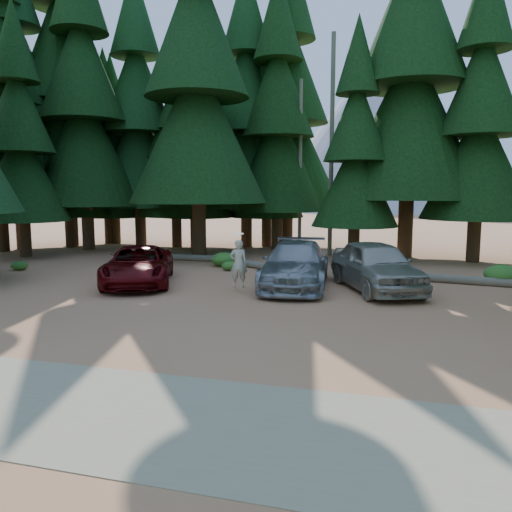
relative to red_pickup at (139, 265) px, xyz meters
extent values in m
plane|color=#B1724B|center=(5.32, -3.85, -0.74)|extent=(160.00, 160.00, 0.00)
cube|color=tan|center=(5.32, -10.35, -0.73)|extent=(26.00, 3.50, 0.01)
cylinder|color=#666352|center=(6.12, 10.65, 5.26)|extent=(0.24, 0.24, 12.00)
cylinder|color=#666352|center=(4.12, 12.15, 4.26)|extent=(0.20, 0.20, 10.00)
cone|color=gray|center=(5.32, 81.15, 13.26)|extent=(44.00, 44.00, 28.00)
cone|color=gray|center=(-2.68, 91.15, 9.26)|extent=(36.00, 36.00, 20.00)
imported|color=#56070A|center=(0.00, 0.00, 0.00)|extent=(4.27, 5.85, 1.48)
imported|color=#9B9DA2|center=(6.00, 1.09, 0.11)|extent=(2.92, 6.03, 1.69)
imported|color=#AFAA9C|center=(8.95, 1.20, 0.17)|extent=(4.11, 5.76, 1.82)
imported|color=beige|center=(4.22, -0.46, 0.30)|extent=(0.72, 0.59, 1.72)
cylinder|color=white|center=(4.22, -0.41, 1.37)|extent=(0.36, 0.36, 0.04)
cylinder|color=#666352|center=(-0.86, 6.58, -0.57)|extent=(4.60, 0.43, 0.33)
cylinder|color=#666352|center=(3.80, 4.71, -0.58)|extent=(3.47, 2.35, 0.32)
cylinder|color=#666352|center=(13.29, 3.15, -0.58)|extent=(5.09, 1.12, 0.33)
ellipsoid|color=#2F6F21|center=(-2.41, 2.21, -0.51)|extent=(0.82, 0.82, 0.45)
ellipsoid|color=#2F6F21|center=(2.36, 4.12, -0.54)|extent=(0.74, 0.74, 0.41)
ellipsoid|color=#2F6F21|center=(1.73, 5.20, -0.40)|extent=(1.22, 1.22, 0.67)
ellipsoid|color=#2F6F21|center=(5.55, 3.15, -0.48)|extent=(0.95, 0.95, 0.52)
ellipsoid|color=#2F6F21|center=(9.40, 6.01, -0.46)|extent=(1.00, 1.00, 0.55)
ellipsoid|color=#2F6F21|center=(13.69, 3.69, -0.36)|extent=(1.39, 1.39, 0.76)
ellipsoid|color=#2F6F21|center=(-6.97, 1.65, -0.53)|extent=(0.74, 0.74, 0.41)
camera|label=1|loc=(9.48, -17.28, 2.90)|focal=35.00mm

